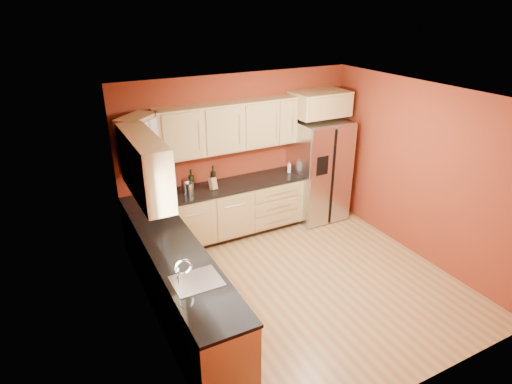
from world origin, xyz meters
TOP-DOWN VIEW (x-y plane):
  - floor at (0.00, 0.00)m, footprint 4.00×4.00m
  - ceiling at (0.00, 0.00)m, footprint 4.00×4.00m
  - wall_back at (0.00, 2.00)m, footprint 4.00×0.04m
  - wall_front at (0.00, -2.00)m, footprint 4.00×0.04m
  - wall_left at (-2.00, 0.00)m, footprint 0.04×4.00m
  - wall_right at (2.00, 0.00)m, footprint 0.04×4.00m
  - base_cabinets_back at (-0.55, 1.70)m, footprint 2.90×0.60m
  - base_cabinets_left at (-1.70, 0.00)m, footprint 0.60×2.80m
  - countertop_back at (-0.55, 1.69)m, footprint 2.90×0.62m
  - countertop_left at (-1.69, 0.00)m, footprint 0.62×2.80m
  - upper_cabinets_back at (-0.25, 1.83)m, footprint 2.30×0.33m
  - upper_cabinets_left at (-1.83, 0.72)m, footprint 0.33×1.35m
  - corner_upper_cabinet at (-1.67, 1.67)m, footprint 0.67×0.67m
  - over_fridge_cabinet at (1.35, 1.70)m, footprint 0.92×0.60m
  - refrigerator at (1.35, 1.62)m, footprint 0.90×0.75m
  - window at (-1.98, -0.50)m, footprint 0.03×0.90m
  - sink_faucet at (-1.69, -0.50)m, footprint 0.50×0.42m
  - canister_left at (-1.01, 1.62)m, footprint 0.15×0.15m
  - canister_right at (-1.04, 1.71)m, footprint 0.14×0.14m
  - wine_bottle_a at (-0.60, 1.69)m, footprint 0.09×0.09m
  - wine_bottle_b at (-0.95, 1.70)m, footprint 0.10×0.10m
  - knife_block at (-0.62, 1.66)m, footprint 0.12×0.11m
  - soap_dispenser at (0.80, 1.71)m, footprint 0.08×0.08m

SIDE VIEW (x-z plane):
  - floor at x=0.00m, z-range 0.00..0.00m
  - base_cabinets_back at x=-0.55m, z-range 0.00..0.88m
  - base_cabinets_left at x=-1.70m, z-range 0.00..0.88m
  - refrigerator at x=1.35m, z-range 0.00..1.78m
  - countertop_back at x=-0.55m, z-range 0.88..0.92m
  - countertop_left at x=-1.69m, z-range 0.88..0.92m
  - soap_dispenser at x=0.80m, z-range 0.92..1.10m
  - canister_left at x=-1.01m, z-range 0.92..1.11m
  - knife_block at x=-0.62m, z-range 0.92..1.11m
  - canister_right at x=-1.04m, z-range 0.92..1.13m
  - sink_faucet at x=-1.69m, z-range 0.92..1.22m
  - wine_bottle_b at x=-0.95m, z-range 0.92..1.29m
  - wine_bottle_a at x=-0.60m, z-range 0.92..1.29m
  - wall_back at x=0.00m, z-range 0.00..2.60m
  - wall_front at x=0.00m, z-range 0.00..2.60m
  - wall_left at x=-2.00m, z-range 0.00..2.60m
  - wall_right at x=2.00m, z-range 0.00..2.60m
  - window at x=-1.98m, z-range 1.05..2.05m
  - upper_cabinets_back at x=-0.25m, z-range 1.45..2.20m
  - upper_cabinets_left at x=-1.83m, z-range 1.45..2.20m
  - corner_upper_cabinet at x=-1.67m, z-range 1.45..2.20m
  - over_fridge_cabinet at x=1.35m, z-range 1.85..2.25m
  - ceiling at x=0.00m, z-range 2.60..2.60m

